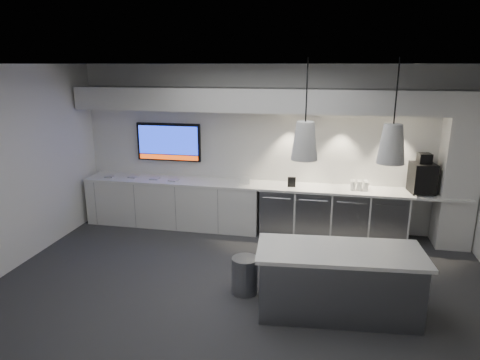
% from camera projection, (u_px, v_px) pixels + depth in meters
% --- Properties ---
extents(floor, '(7.00, 7.00, 0.00)m').
position_uv_depth(floor, '(241.00, 290.00, 5.87)').
color(floor, '#313134').
rests_on(floor, ground).
extents(ceiling, '(7.00, 7.00, 0.00)m').
position_uv_depth(ceiling, '(242.00, 64.00, 5.09)').
color(ceiling, black).
rests_on(ceiling, wall_back).
extents(wall_back, '(7.00, 0.00, 7.00)m').
position_uv_depth(wall_back, '(268.00, 148.00, 7.84)').
color(wall_back, white).
rests_on(wall_back, floor).
extents(wall_front, '(7.00, 0.00, 7.00)m').
position_uv_depth(wall_front, '(175.00, 277.00, 3.11)').
color(wall_front, white).
rests_on(wall_front, floor).
extents(wall_left, '(0.00, 7.00, 7.00)m').
position_uv_depth(wall_left, '(3.00, 172.00, 6.14)').
color(wall_left, white).
rests_on(wall_left, floor).
extents(back_counter, '(6.80, 0.65, 0.04)m').
position_uv_depth(back_counter, '(265.00, 186.00, 7.70)').
color(back_counter, white).
rests_on(back_counter, left_base_cabinets).
extents(left_base_cabinets, '(3.30, 0.63, 0.86)m').
position_uv_depth(left_base_cabinets, '(174.00, 203.00, 8.15)').
color(left_base_cabinets, white).
rests_on(left_base_cabinets, floor).
extents(fridge_unit_a, '(0.60, 0.61, 0.85)m').
position_uv_depth(fridge_unit_a, '(278.00, 210.00, 7.77)').
color(fridge_unit_a, gray).
rests_on(fridge_unit_a, floor).
extents(fridge_unit_b, '(0.60, 0.61, 0.85)m').
position_uv_depth(fridge_unit_b, '(313.00, 213.00, 7.65)').
color(fridge_unit_b, gray).
rests_on(fridge_unit_b, floor).
extents(fridge_unit_c, '(0.60, 0.61, 0.85)m').
position_uv_depth(fridge_unit_c, '(349.00, 215.00, 7.53)').
color(fridge_unit_c, gray).
rests_on(fridge_unit_c, floor).
extents(fridge_unit_d, '(0.60, 0.61, 0.85)m').
position_uv_depth(fridge_unit_d, '(387.00, 217.00, 7.41)').
color(fridge_unit_d, gray).
rests_on(fridge_unit_d, floor).
extents(backsplash, '(4.60, 0.03, 1.30)m').
position_uv_depth(backsplash, '(335.00, 148.00, 7.58)').
color(backsplash, white).
rests_on(backsplash, wall_back).
extents(soffit, '(6.90, 0.60, 0.40)m').
position_uv_depth(soffit, '(266.00, 100.00, 7.32)').
color(soffit, white).
rests_on(soffit, wall_back).
extents(column, '(0.55, 0.55, 2.60)m').
position_uv_depth(column, '(459.00, 171.00, 7.00)').
color(column, white).
rests_on(column, floor).
extents(wall_tv, '(1.25, 0.07, 0.72)m').
position_uv_depth(wall_tv, '(169.00, 142.00, 8.14)').
color(wall_tv, black).
rests_on(wall_tv, wall_back).
extents(island, '(2.05, 1.01, 0.84)m').
position_uv_depth(island, '(338.00, 281.00, 5.23)').
color(island, gray).
rests_on(island, floor).
extents(bin, '(0.46, 0.46, 0.50)m').
position_uv_depth(bin, '(245.00, 275.00, 5.75)').
color(bin, gray).
rests_on(bin, floor).
extents(coffee_machine, '(0.42, 0.58, 0.67)m').
position_uv_depth(coffee_machine, '(422.00, 177.00, 7.14)').
color(coffee_machine, black).
rests_on(coffee_machine, back_counter).
extents(sign_black, '(0.14, 0.04, 0.18)m').
position_uv_depth(sign_black, '(292.00, 182.00, 7.52)').
color(sign_black, black).
rests_on(sign_black, back_counter).
extents(sign_white, '(0.18, 0.03, 0.14)m').
position_uv_depth(sign_white, '(245.00, 181.00, 7.69)').
color(sign_white, white).
rests_on(sign_white, back_counter).
extents(cup_cluster, '(0.30, 0.19, 0.16)m').
position_uv_depth(cup_cluster, '(359.00, 185.00, 7.34)').
color(cup_cluster, white).
rests_on(cup_cluster, back_counter).
extents(tray_a, '(0.18, 0.18, 0.02)m').
position_uv_depth(tray_a, '(110.00, 176.00, 8.19)').
color(tray_a, '#B3B3B3').
rests_on(tray_a, back_counter).
extents(tray_b, '(0.18, 0.18, 0.02)m').
position_uv_depth(tray_b, '(133.00, 177.00, 8.16)').
color(tray_b, '#B3B3B3').
rests_on(tray_b, back_counter).
extents(tray_c, '(0.16, 0.16, 0.02)m').
position_uv_depth(tray_c, '(155.00, 179.00, 8.04)').
color(tray_c, '#B3B3B3').
rests_on(tray_c, back_counter).
extents(tray_d, '(0.19, 0.19, 0.02)m').
position_uv_depth(tray_d, '(174.00, 180.00, 7.93)').
color(tray_d, '#B3B3B3').
rests_on(tray_d, back_counter).
extents(pendant_left, '(0.31, 0.31, 1.14)m').
position_uv_depth(pendant_left, '(305.00, 141.00, 4.87)').
color(pendant_left, white).
rests_on(pendant_left, ceiling).
extents(pendant_right, '(0.31, 0.31, 1.14)m').
position_uv_depth(pendant_right, '(392.00, 144.00, 4.69)').
color(pendant_right, white).
rests_on(pendant_right, ceiling).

